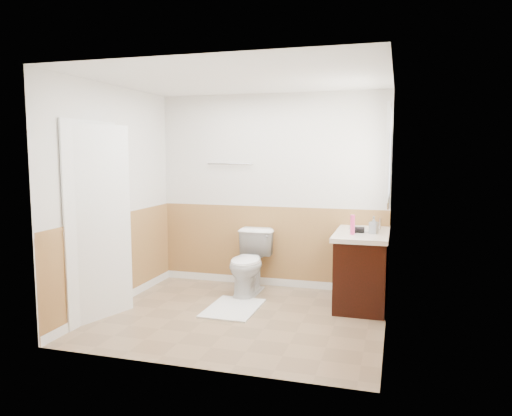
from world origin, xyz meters
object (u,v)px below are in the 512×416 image
(toilet, at_px, (249,263))
(bath_mat, at_px, (233,308))
(vanity_cabinet, at_px, (362,270))
(soap_dispenser, at_px, (374,225))
(lotion_bottle, at_px, (353,225))

(toilet, distance_m, bath_mat, 0.73)
(toilet, relative_size, vanity_cabinet, 0.71)
(bath_mat, xyz_separation_m, vanity_cabinet, (1.37, 0.62, 0.39))
(bath_mat, bearing_deg, soap_dispenser, 19.00)
(lotion_bottle, distance_m, soap_dispenser, 0.27)
(bath_mat, distance_m, lotion_bottle, 1.63)
(vanity_cabinet, bearing_deg, bath_mat, -155.58)
(toilet, xyz_separation_m, bath_mat, (0.00, -0.62, -0.38))
(toilet, relative_size, lotion_bottle, 3.57)
(toilet, height_order, bath_mat, toilet)
(vanity_cabinet, height_order, soap_dispenser, soap_dispenser)
(bath_mat, relative_size, vanity_cabinet, 0.73)
(bath_mat, height_order, soap_dispenser, soap_dispenser)
(lotion_bottle, relative_size, soap_dispenser, 1.14)
(toilet, bearing_deg, bath_mat, -89.42)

